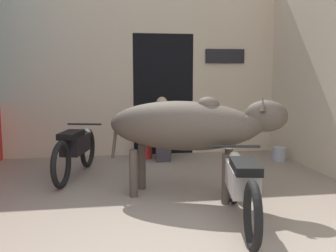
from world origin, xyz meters
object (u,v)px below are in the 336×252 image
object	(u,v)px
motorcycle_far	(76,149)
motorcycle_near	(242,184)
bucket	(279,154)
plastic_stool	(145,147)
shopkeeper_seated	(162,128)
cow	(190,126)

from	to	relation	value
motorcycle_far	motorcycle_near	bearing A→B (deg)	-50.35
bucket	plastic_stool	bearing A→B (deg)	165.31
motorcycle_far	shopkeeper_seated	distance (m)	1.80
cow	plastic_stool	xyz separation A→B (m)	(-0.31, 2.45, -0.73)
cow	bucket	size ratio (longest dim) A/B	8.92
cow	motorcycle_near	bearing A→B (deg)	-70.53
shopkeeper_seated	bucket	size ratio (longest dim) A/B	4.57
motorcycle_far	plastic_stool	distance (m)	1.71
motorcycle_near	motorcycle_far	xyz separation A→B (m)	(-1.90, 2.29, 0.01)
motorcycle_near	motorcycle_far	distance (m)	2.97
motorcycle_near	bucket	xyz separation A→B (m)	(1.77, 2.81, -0.31)
shopkeeper_seated	plastic_stool	distance (m)	0.55
cow	shopkeeper_seated	xyz separation A→B (m)	(-0.02, 2.23, -0.32)
motorcycle_near	plastic_stool	bearing A→B (deg)	100.93
shopkeeper_seated	plastic_stool	xyz separation A→B (m)	(-0.29, 0.22, -0.41)
cow	motorcycle_near	xyz separation A→B (m)	(0.35, -1.00, -0.51)
motorcycle_near	shopkeeper_seated	distance (m)	3.26
shopkeeper_seated	motorcycle_near	bearing A→B (deg)	-83.42
shopkeeper_seated	plastic_stool	world-z (taller)	shopkeeper_seated
plastic_stool	bucket	xyz separation A→B (m)	(2.44, -0.64, -0.08)
motorcycle_far	shopkeeper_seated	xyz separation A→B (m)	(1.52, 0.94, 0.17)
motorcycle_near	shopkeeper_seated	xyz separation A→B (m)	(-0.37, 3.23, 0.18)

